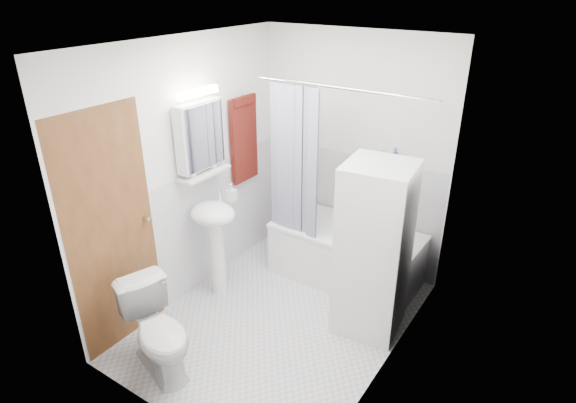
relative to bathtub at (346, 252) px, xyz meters
The scene contains 20 objects.
floor 0.99m from the bathtub, 100.85° to the right, with size 2.60×2.60×0.00m, color silver.
room_walls 1.51m from the bathtub, 100.85° to the right, with size 2.60×2.60×2.60m.
wainscot 0.71m from the bathtub, 105.70° to the right, with size 1.98×2.58×2.58m.
door 1.98m from the bathtub, 127.46° to the right, with size 0.05×2.00×2.00m.
bathtub is the anchor object (origin of this frame).
tub_spout 0.69m from the bathtub, 58.78° to the left, with size 0.04×0.04×0.12m, color silver.
curtain_rod 1.72m from the bathtub, 90.00° to the right, with size 0.02×0.02×1.64m, color silver.
shower_curtain 1.08m from the bathtub, 147.29° to the right, with size 0.55×0.02×1.45m.
sink 1.34m from the bathtub, 136.36° to the right, with size 0.44×0.37×1.04m.
medicine_cabinet 1.85m from the bathtub, 142.82° to the right, with size 0.13×0.50×0.71m.
shelf 1.61m from the bathtub, 142.44° to the right, with size 0.18×0.54×0.03m, color silver.
shower_caddy 0.93m from the bathtub, 52.00° to the left, with size 0.22×0.06×0.02m, color silver.
towel 1.54m from the bathtub, behind, with size 0.07×0.37×0.88m.
washer_dryer 0.85m from the bathtub, 46.24° to the right, with size 0.60×0.60×1.52m.
toilet 2.01m from the bathtub, 108.19° to the right, with size 0.40×0.71×0.70m, color white.
soap_pump 1.28m from the bathtub, 142.91° to the right, with size 0.08×0.17×0.08m, color gray.
shelf_bottle 1.72m from the bathtub, 137.71° to the right, with size 0.07×0.18×0.07m, color gray.
shelf_cup 1.59m from the bathtub, 146.71° to the right, with size 0.10×0.09×0.10m, color gray.
shampoo_a 0.99m from the bathtub, 61.50° to the left, with size 0.13×0.17×0.13m, color gray.
shampoo_b 0.99m from the bathtub, 47.45° to the left, with size 0.08×0.21×0.08m, color #234E8E.
Camera 1 is at (1.98, -2.86, 2.83)m, focal length 30.00 mm.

